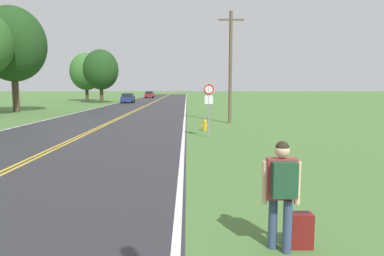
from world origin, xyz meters
The scene contains 10 objects.
hitchhiker_person centered at (7.22, 5.52, 1.11)m, with size 0.61×0.44×1.81m.
suitcase centered at (7.59, 5.65, 0.29)m, with size 0.40×0.21×0.64m.
fire_hydrant centered at (6.80, 20.75, 0.35)m, with size 0.41×0.25×0.69m.
traffic_sign centered at (6.85, 17.98, 2.14)m, with size 0.60×0.10×2.83m.
utility_pole_midground centered at (8.85, 25.16, 4.13)m, with size 1.80×0.24×7.96m.
tree_left_verge centered at (-13.03, 64.96, 5.41)m, with size 5.96×5.96×8.85m.
tree_mid_treeline centered at (-12.10, 36.23, 6.95)m, with size 6.62×6.62×10.78m.
tree_right_cluster centered at (-8.28, 56.80, 5.38)m, with size 5.65×5.65×8.64m.
car_dark_blue_sedan_approaching centered at (-4.00, 56.78, 0.80)m, with size 1.93×4.03×1.56m.
car_red_sedan_mid_near centered at (-3.19, 82.19, 0.81)m, with size 1.96×4.13×1.56m.
Camera 1 is at (5.72, 0.28, 2.66)m, focal length 32.00 mm.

